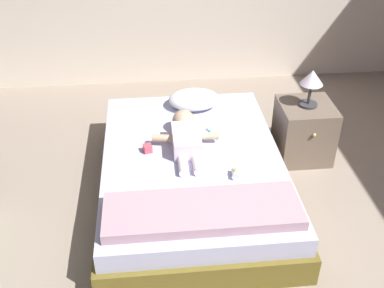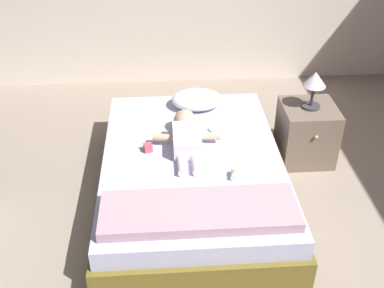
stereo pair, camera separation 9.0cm
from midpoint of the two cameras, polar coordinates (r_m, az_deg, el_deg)
ground_plane at (r=3.07m, az=5.65°, el=-16.99°), size 8.00×8.00×0.00m
bed at (r=3.60m, az=-0.72°, el=-3.73°), size 1.38×1.97×0.36m
pillow at (r=4.08m, az=-0.37°, el=5.45°), size 0.44×0.33×0.15m
baby at (r=3.58m, az=-1.50°, el=1.01°), size 0.52×0.70×0.18m
toothbrush at (r=3.73m, az=1.75°, el=1.30°), size 0.07×0.16×0.02m
nightstand at (r=4.08m, az=12.82°, el=1.55°), size 0.44×0.47×0.50m
lamp at (r=3.85m, az=13.70°, el=7.52°), size 0.18×0.18×0.31m
blanket at (r=2.96m, az=0.41°, el=-8.17°), size 1.24×0.40×0.07m
toy_block at (r=3.53m, az=-6.14°, el=-0.55°), size 0.07×0.07×0.06m
baby_bottle at (r=3.27m, az=4.54°, el=-3.56°), size 0.07×0.09×0.08m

